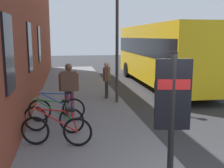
% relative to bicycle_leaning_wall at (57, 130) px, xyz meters
% --- Properties ---
extents(ground, '(60.00, 60.00, 0.00)m').
position_rel_bicycle_leaning_wall_xyz_m(ground, '(3.43, -3.60, -0.51)').
color(ground, '#2D2D30').
extents(sidewalk_pavement, '(24.00, 3.50, 0.12)m').
position_rel_bicycle_leaning_wall_xyz_m(sidewalk_pavement, '(5.43, -0.85, -0.45)').
color(sidewalk_pavement, slate).
rests_on(sidewalk_pavement, ground).
extents(bicycle_leaning_wall, '(0.61, 1.73, 0.97)m').
position_rel_bicycle_leaning_wall_xyz_m(bicycle_leaning_wall, '(0.00, 0.00, 0.00)').
color(bicycle_leaning_wall, black).
rests_on(bicycle_leaning_wall, sidewalk_pavement).
extents(bicycle_far_end, '(0.70, 1.69, 0.97)m').
position_rel_bicycle_leaning_wall_xyz_m(bicycle_far_end, '(0.97, 0.11, 0.00)').
color(bicycle_far_end, black).
rests_on(bicycle_far_end, sidewalk_pavement).
extents(bicycle_mid_rack, '(0.48, 1.77, 0.97)m').
position_rel_bicycle_leaning_wall_xyz_m(bicycle_mid_rack, '(1.97, 0.04, 0.00)').
color(bicycle_mid_rack, black).
rests_on(bicycle_mid_rack, sidewalk_pavement).
extents(transit_info_sign, '(0.18, 0.56, 2.40)m').
position_rel_bicycle_leaning_wall_xyz_m(transit_info_sign, '(-2.57, -1.86, 1.21)').
color(transit_info_sign, black).
rests_on(transit_info_sign, sidewalk_pavement).
extents(city_bus, '(10.51, 2.69, 3.35)m').
position_rel_bicycle_leaning_wall_xyz_m(city_bus, '(8.14, -5.60, 1.41)').
color(city_bus, yellow).
rests_on(city_bus, ground).
extents(pedestrian_by_facade, '(0.31, 0.66, 1.77)m').
position_rel_bicycle_leaning_wall_xyz_m(pedestrian_by_facade, '(2.44, -0.36, 0.69)').
color(pedestrian_by_facade, maroon).
rests_on(pedestrian_by_facade, sidewalk_pavement).
extents(pedestrian_near_bus, '(0.56, 0.37, 1.56)m').
position_rel_bicycle_leaning_wall_xyz_m(pedestrian_near_bus, '(4.90, -1.99, 0.56)').
color(pedestrian_near_bus, '#26262D').
rests_on(pedestrian_near_bus, sidewalk_pavement).
extents(street_lamp, '(0.28, 0.28, 4.99)m').
position_rel_bicycle_leaning_wall_xyz_m(street_lamp, '(4.15, -2.30, 2.58)').
color(street_lamp, '#333338').
rests_on(street_lamp, sidewalk_pavement).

